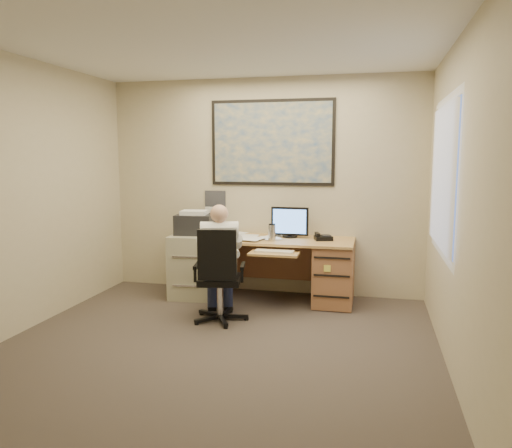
% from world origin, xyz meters
% --- Properties ---
extents(room_shell, '(4.00, 4.50, 2.70)m').
position_xyz_m(room_shell, '(0.00, 0.00, 1.35)').
color(room_shell, '#3D352F').
rests_on(room_shell, ground).
extents(desk, '(1.60, 0.97, 1.11)m').
position_xyz_m(desk, '(0.70, 1.90, 0.44)').
color(desk, tan).
rests_on(desk, ground).
extents(world_map, '(1.56, 0.03, 1.06)m').
position_xyz_m(world_map, '(0.11, 2.23, 1.90)').
color(world_map, '#1E4C93').
rests_on(world_map, room_shell).
extents(wall_calendar, '(0.28, 0.01, 0.42)m').
position_xyz_m(wall_calendar, '(-0.64, 2.24, 1.08)').
color(wall_calendar, white).
rests_on(wall_calendar, room_shell).
extents(window_blinds, '(0.06, 1.40, 1.30)m').
position_xyz_m(window_blinds, '(1.97, 0.80, 1.55)').
color(window_blinds, silver).
rests_on(window_blinds, room_shell).
extents(filing_cabinet, '(0.62, 0.72, 1.07)m').
position_xyz_m(filing_cabinet, '(-0.78, 1.85, 0.46)').
color(filing_cabinet, '#ABA789').
rests_on(filing_cabinet, ground).
extents(office_chair, '(0.70, 0.70, 1.01)m').
position_xyz_m(office_chair, '(-0.20, 0.94, 0.29)').
color(office_chair, black).
rests_on(office_chair, ground).
extents(person, '(0.70, 0.84, 1.23)m').
position_xyz_m(person, '(-0.19, 1.02, 0.62)').
color(person, silver).
rests_on(person, office_chair).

